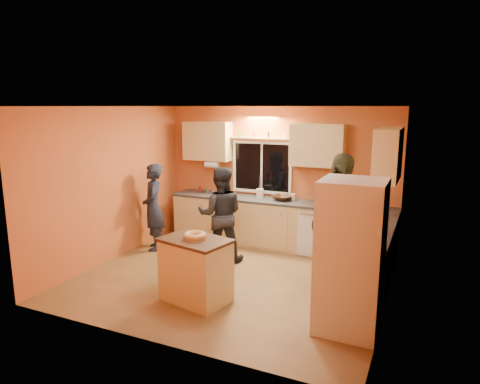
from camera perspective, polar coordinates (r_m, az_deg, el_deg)
The scene contains 14 objects.
ground at distance 6.71m, azimuth -1.05°, elevation -11.42°, with size 4.50×4.50×0.00m, color brown.
room_shell at distance 6.59m, azimuth 1.37°, elevation 2.79°, with size 4.54×4.04×2.61m.
back_counter at distance 8.05m, azimuth 4.22°, elevation -4.14°, with size 4.23×0.62×0.90m.
right_counter at distance 6.50m, azimuth 16.84°, elevation -8.46°, with size 0.62×1.84×0.90m.
refrigerator at distance 5.14m, azimuth 14.49°, elevation -8.33°, with size 0.72×0.70×1.80m, color silver.
island at distance 5.87m, azimuth -5.91°, elevation -10.25°, with size 1.01×0.79×0.87m.
bundt_pastry at distance 5.71m, azimuth -6.01°, elevation -5.82°, with size 0.31×0.31×0.09m, color tan.
person_left at distance 7.94m, azimuth -11.49°, elevation -2.01°, with size 0.58×0.38×1.58m, color black.
person_center at distance 7.23m, azimuth -2.60°, elevation -3.00°, with size 0.78×0.61×1.61m, color black.
person_right at distance 6.36m, azimuth 13.03°, elevation -3.70°, with size 1.15×0.48×1.96m, color #373B25.
mixing_bowl at distance 7.91m, azimuth 5.70°, elevation -0.76°, with size 0.36×0.36×0.09m, color black.
utensil_crock at distance 8.07m, azimuth 2.67°, elevation -0.17°, with size 0.14×0.14×0.17m, color beige.
potted_plant at distance 5.55m, azimuth 16.87°, elevation -5.42°, with size 0.26×0.23×0.29m, color gray.
red_box at distance 6.36m, azimuth 17.22°, elevation -4.33°, with size 0.16×0.12×0.07m, color maroon.
Camera 1 is at (2.65, -5.59, 2.61)m, focal length 32.00 mm.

